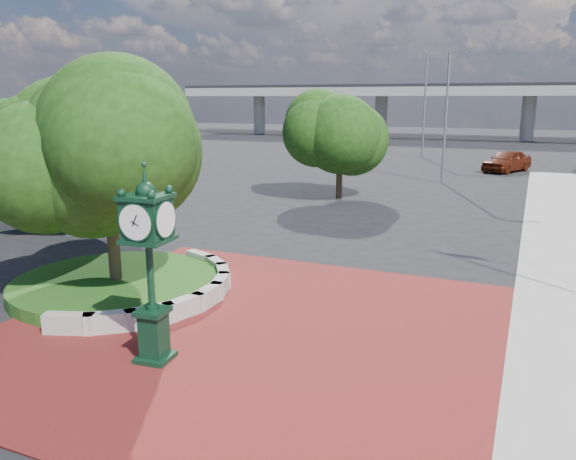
# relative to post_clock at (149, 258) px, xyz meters

# --- Properties ---
(ground) EXTENTS (200.00, 200.00, 0.00)m
(ground) POSITION_rel_post_clock_xyz_m (1.10, 3.35, -2.38)
(ground) COLOR black
(ground) RESTS_ON ground
(plaza) EXTENTS (12.00, 12.00, 0.04)m
(plaza) POSITION_rel_post_clock_xyz_m (1.10, 2.35, -2.36)
(plaza) COLOR maroon
(plaza) RESTS_ON ground
(planter_wall) EXTENTS (2.96, 6.77, 0.54)m
(planter_wall) POSITION_rel_post_clock_xyz_m (-1.60, 3.35, -2.11)
(planter_wall) COLOR #9E9B93
(planter_wall) RESTS_ON ground
(grass_bed) EXTENTS (6.10, 6.10, 0.40)m
(grass_bed) POSITION_rel_post_clock_xyz_m (-3.90, 3.35, -2.18)
(grass_bed) COLOR #1C4313
(grass_bed) RESTS_ON ground
(overpass) EXTENTS (90.00, 12.00, 7.50)m
(overpass) POSITION_rel_post_clock_xyz_m (0.89, 73.35, 4.16)
(overpass) COLOR #9E9B93
(overpass) RESTS_ON ground
(tree_planter) EXTENTS (5.20, 5.20, 6.33)m
(tree_planter) POSITION_rel_post_clock_xyz_m (-3.90, 3.35, 1.34)
(tree_planter) COLOR #38281C
(tree_planter) RESTS_ON ground
(tree_northwest) EXTENTS (5.60, 5.60, 6.93)m
(tree_northwest) POSITION_rel_post_clock_xyz_m (-11.90, 8.35, 1.74)
(tree_northwest) COLOR #38281C
(tree_northwest) RESTS_ON ground
(tree_street) EXTENTS (4.40, 4.40, 5.45)m
(tree_street) POSITION_rel_post_clock_xyz_m (-2.90, 21.35, 0.86)
(tree_street) COLOR #38281C
(tree_street) RESTS_ON ground
(post_clock) EXTENTS (0.98, 0.98, 4.33)m
(post_clock) POSITION_rel_post_clock_xyz_m (0.00, 0.00, 0.00)
(post_clock) COLOR black
(post_clock) RESTS_ON ground
(parked_car) EXTENTS (3.92, 5.41, 1.71)m
(parked_car) POSITION_rel_post_clock_xyz_m (5.38, 37.89, -1.53)
(parked_car) COLOR #541C0C
(parked_car) RESTS_ON ground
(street_lamp_near) EXTENTS (1.93, 0.31, 8.61)m
(street_lamp_near) POSITION_rel_post_clock_xyz_m (1.87, 29.79, 2.66)
(street_lamp_near) COLOR slate
(street_lamp_near) RESTS_ON ground
(street_lamp_far) EXTENTS (2.17, 0.41, 9.65)m
(street_lamp_far) POSITION_rel_post_clock_xyz_m (-2.58, 46.62, 3.28)
(street_lamp_far) COLOR slate
(street_lamp_far) RESTS_ON ground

